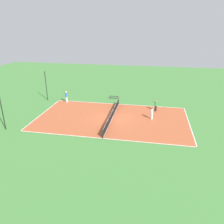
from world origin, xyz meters
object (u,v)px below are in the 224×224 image
(player_near_blue, at_px, (66,96))
(fence_post_back_left, at_px, (2,111))
(tennis_net, at_px, (112,115))
(tennis_ball_midcourt, at_px, (85,112))
(bench, at_px, (114,97))
(player_near_white, at_px, (152,112))
(fence_post_back_right, at_px, (46,86))
(tennis_ball_right_alley, at_px, (176,108))
(tennis_ball_left_sideline, at_px, (60,120))
(player_far_green, at_px, (156,105))
(tennis_ball_near_net, at_px, (87,120))

(player_near_blue, distance_m, fence_post_back_left, 11.04)
(tennis_net, xyz_separation_m, tennis_ball_midcourt, (1.40, 4.19, -0.48))
(bench, bearing_deg, tennis_ball_midcourt, 65.47)
(fence_post_back_left, bearing_deg, player_near_white, -69.90)
(tennis_net, xyz_separation_m, bench, (8.08, 1.14, -0.15))
(tennis_net, bearing_deg, fence_post_back_right, 64.98)
(tennis_net, bearing_deg, fence_post_back_left, 115.02)
(player_near_blue, bearing_deg, fence_post_back_right, 31.33)
(tennis_net, xyz_separation_m, tennis_ball_right_alley, (5.23, -8.58, -0.48))
(player_near_blue, relative_size, tennis_ball_left_sideline, 26.77)
(player_far_green, height_order, player_near_blue, player_near_blue)
(bench, height_order, fence_post_back_left, fence_post_back_left)
(tennis_ball_midcourt, bearing_deg, player_far_green, -76.03)
(player_far_green, bearing_deg, tennis_ball_left_sideline, 88.63)
(bench, height_order, player_near_blue, player_near_blue)
(player_far_green, distance_m, fence_post_back_right, 17.51)
(player_near_white, height_order, tennis_ball_left_sideline, player_near_white)
(player_near_blue, bearing_deg, bench, -115.37)
(bench, bearing_deg, tennis_ball_near_net, 77.97)
(bench, distance_m, tennis_ball_left_sideline, 11.33)
(fence_post_back_left, bearing_deg, tennis_ball_near_net, -63.51)
(tennis_net, distance_m, fence_post_back_right, 13.08)
(tennis_net, distance_m, tennis_ball_left_sideline, 6.76)
(tennis_net, relative_size, tennis_ball_left_sideline, 162.74)
(bench, bearing_deg, fence_post_back_left, 51.97)
(tennis_net, relative_size, player_near_white, 6.89)
(player_near_white, distance_m, fence_post_back_right, 17.58)
(player_near_white, distance_m, tennis_ball_midcourt, 9.37)
(tennis_ball_left_sideline, bearing_deg, fence_post_back_left, 123.91)
(fence_post_back_left, bearing_deg, tennis_net, -64.98)
(player_near_white, xyz_separation_m, fence_post_back_left, (-6.17, 16.86, 1.40))
(player_far_green, bearing_deg, bench, 31.09)
(tennis_ball_right_alley, xyz_separation_m, tennis_ball_midcourt, (-3.82, 12.77, 0.00))
(tennis_ball_near_net, bearing_deg, tennis_ball_left_sideline, 102.57)
(tennis_net, relative_size, tennis_ball_near_net, 162.74)
(tennis_net, xyz_separation_m, tennis_ball_left_sideline, (-1.93, 6.46, -0.48))
(tennis_net, bearing_deg, bench, 8.05)
(tennis_ball_near_net, xyz_separation_m, tennis_ball_right_alley, (6.41, -11.70, 0.00))
(tennis_ball_near_net, bearing_deg, fence_post_back_left, 116.49)
(player_near_white, height_order, tennis_ball_right_alley, player_near_white)
(player_near_white, bearing_deg, tennis_ball_left_sideline, -117.81)
(tennis_net, height_order, tennis_ball_midcourt, tennis_net)
(player_near_blue, bearing_deg, tennis_net, -170.25)
(bench, distance_m, tennis_ball_near_net, 9.47)
(tennis_ball_near_net, distance_m, tennis_ball_midcourt, 2.80)
(fence_post_back_left, bearing_deg, player_near_blue, -18.67)
(player_near_white, xyz_separation_m, tennis_ball_right_alley, (4.54, -3.47, -0.88))
(tennis_net, distance_m, tennis_ball_right_alley, 10.06)
(player_far_green, bearing_deg, fence_post_back_right, 57.72)
(player_far_green, distance_m, fence_post_back_left, 19.77)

